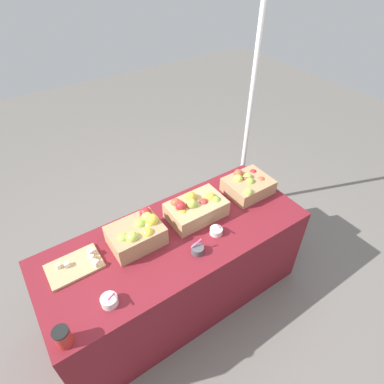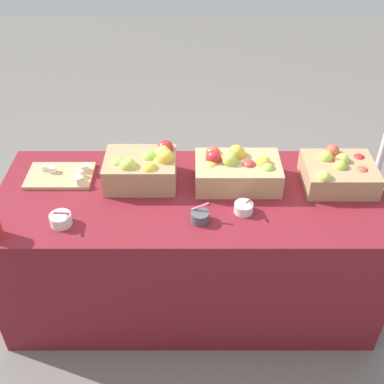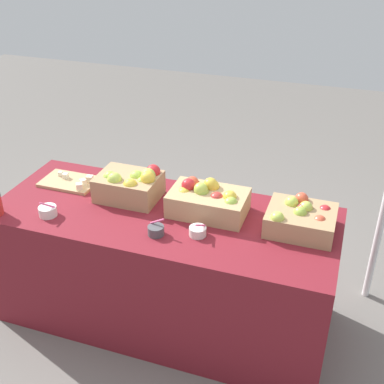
{
  "view_description": "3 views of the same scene",
  "coord_description": "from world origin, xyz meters",
  "px_view_note": "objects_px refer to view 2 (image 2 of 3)",
  "views": [
    {
      "loc": [
        -0.74,
        -1.29,
        2.4
      ],
      "look_at": [
        0.16,
        0.04,
        1.03
      ],
      "focal_mm": 29.87,
      "sensor_mm": 36.0,
      "label": 1
    },
    {
      "loc": [
        0.01,
        -1.83,
        2.17
      ],
      "look_at": [
        0.01,
        -0.04,
        0.78
      ],
      "focal_mm": 44.61,
      "sensor_mm": 36.0,
      "label": 2
    },
    {
      "loc": [
        0.9,
        -2.12,
        2.19
      ],
      "look_at": [
        0.15,
        0.06,
        0.87
      ],
      "focal_mm": 46.51,
      "sensor_mm": 36.0,
      "label": 3
    }
  ],
  "objects_px": {
    "apple_crate_left": "(338,172)",
    "apple_crate_middle": "(236,170)",
    "cutting_board_front": "(61,175)",
    "sample_bowl_near": "(200,216)",
    "apple_crate_right": "(143,168)",
    "sample_bowl_far": "(243,208)",
    "sample_bowl_mid": "(60,220)"
  },
  "relations": [
    {
      "from": "apple_crate_left",
      "to": "sample_bowl_mid",
      "type": "distance_m",
      "value": 1.35
    },
    {
      "from": "apple_crate_middle",
      "to": "sample_bowl_far",
      "type": "relative_size",
      "value": 4.64
    },
    {
      "from": "apple_crate_left",
      "to": "apple_crate_right",
      "type": "distance_m",
      "value": 0.97
    },
    {
      "from": "apple_crate_left",
      "to": "apple_crate_middle",
      "type": "distance_m",
      "value": 0.5
    },
    {
      "from": "sample_bowl_far",
      "to": "sample_bowl_near",
      "type": "bearing_deg",
      "value": -162.51
    },
    {
      "from": "apple_crate_middle",
      "to": "sample_bowl_far",
      "type": "bearing_deg",
      "value": -85.44
    },
    {
      "from": "apple_crate_middle",
      "to": "sample_bowl_mid",
      "type": "xyz_separation_m",
      "value": [
        -0.81,
        -0.31,
        -0.05
      ]
    },
    {
      "from": "apple_crate_left",
      "to": "apple_crate_middle",
      "type": "height_order",
      "value": "apple_crate_middle"
    },
    {
      "from": "apple_crate_middle",
      "to": "sample_bowl_far",
      "type": "distance_m",
      "value": 0.23
    },
    {
      "from": "apple_crate_left",
      "to": "sample_bowl_near",
      "type": "bearing_deg",
      "value": -157.44
    },
    {
      "from": "apple_crate_left",
      "to": "sample_bowl_mid",
      "type": "xyz_separation_m",
      "value": [
        -1.31,
        -0.31,
        -0.04
      ]
    },
    {
      "from": "sample_bowl_near",
      "to": "sample_bowl_far",
      "type": "relative_size",
      "value": 1.08
    },
    {
      "from": "apple_crate_left",
      "to": "apple_crate_middle",
      "type": "relative_size",
      "value": 0.83
    },
    {
      "from": "cutting_board_front",
      "to": "sample_bowl_far",
      "type": "height_order",
      "value": "sample_bowl_far"
    },
    {
      "from": "sample_bowl_near",
      "to": "apple_crate_middle",
      "type": "bearing_deg",
      "value": 57.4
    },
    {
      "from": "apple_crate_right",
      "to": "sample_bowl_far",
      "type": "relative_size",
      "value": 3.88
    },
    {
      "from": "sample_bowl_mid",
      "to": "cutting_board_front",
      "type": "bearing_deg",
      "value": 101.91
    },
    {
      "from": "cutting_board_front",
      "to": "apple_crate_right",
      "type": "bearing_deg",
      "value": -5.3
    },
    {
      "from": "sample_bowl_far",
      "to": "apple_crate_left",
      "type": "bearing_deg",
      "value": 24.57
    },
    {
      "from": "apple_crate_left",
      "to": "sample_bowl_near",
      "type": "relative_size",
      "value": 3.55
    },
    {
      "from": "sample_bowl_far",
      "to": "apple_crate_right",
      "type": "bearing_deg",
      "value": 154.13
    },
    {
      "from": "apple_crate_middle",
      "to": "sample_bowl_mid",
      "type": "relative_size",
      "value": 4.01
    },
    {
      "from": "apple_crate_right",
      "to": "sample_bowl_mid",
      "type": "relative_size",
      "value": 3.36
    },
    {
      "from": "apple_crate_right",
      "to": "cutting_board_front",
      "type": "relative_size",
      "value": 1.05
    },
    {
      "from": "sample_bowl_mid",
      "to": "sample_bowl_far",
      "type": "distance_m",
      "value": 0.83
    },
    {
      "from": "apple_crate_middle",
      "to": "sample_bowl_near",
      "type": "height_order",
      "value": "apple_crate_middle"
    },
    {
      "from": "cutting_board_front",
      "to": "sample_bowl_near",
      "type": "xyz_separation_m",
      "value": [
        0.7,
        -0.34,
        0.01
      ]
    },
    {
      "from": "apple_crate_middle",
      "to": "apple_crate_right",
      "type": "height_order",
      "value": "apple_crate_right"
    },
    {
      "from": "sample_bowl_near",
      "to": "sample_bowl_far",
      "type": "distance_m",
      "value": 0.21
    },
    {
      "from": "apple_crate_right",
      "to": "sample_bowl_near",
      "type": "distance_m",
      "value": 0.41
    },
    {
      "from": "sample_bowl_near",
      "to": "sample_bowl_far",
      "type": "xyz_separation_m",
      "value": [
        0.2,
        0.06,
        -0.0
      ]
    },
    {
      "from": "apple_crate_left",
      "to": "sample_bowl_near",
      "type": "distance_m",
      "value": 0.75
    }
  ]
}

